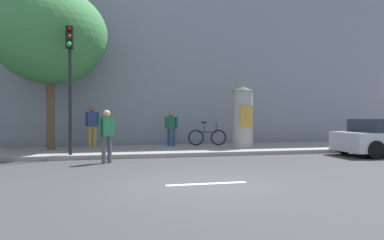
{
  "coord_description": "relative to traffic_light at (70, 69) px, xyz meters",
  "views": [
    {
      "loc": [
        -2.04,
        -7.26,
        1.46
      ],
      "look_at": [
        0.14,
        2.0,
        1.38
      ],
      "focal_mm": 32.41,
      "sensor_mm": 36.0,
      "label": 1
    }
  ],
  "objects": [
    {
      "name": "pedestrian_with_backpack",
      "position": [
        1.23,
        -1.26,
        -2.1
      ],
      "size": [
        0.51,
        0.5,
        1.68
      ],
      "color": "#4C4C51",
      "rests_on": "ground_plane"
    },
    {
      "name": "building_backdrop",
      "position": [
        3.4,
        6.76,
        2.64
      ],
      "size": [
        36.0,
        5.0,
        11.47
      ],
      "primitive_type": "cube",
      "color": "gray",
      "rests_on": "ground_plane"
    },
    {
      "name": "sidewalk_curb",
      "position": [
        3.4,
        1.76,
        -3.02
      ],
      "size": [
        36.0,
        4.0,
        0.15
      ],
      "primitive_type": "cube",
      "color": "gray",
      "rests_on": "ground_plane"
    },
    {
      "name": "traffic_light",
      "position": [
        0.0,
        0.0,
        0.0
      ],
      "size": [
        0.24,
        0.45,
        4.39
      ],
      "color": "black",
      "rests_on": "sidewalk_curb"
    },
    {
      "name": "ground_plane",
      "position": [
        3.4,
        -5.24,
        -3.1
      ],
      "size": [
        80.0,
        80.0,
        0.0
      ],
      "primitive_type": "plane",
      "color": "#38383A"
    },
    {
      "name": "poster_column",
      "position": [
        6.86,
        1.42,
        -1.62
      ],
      "size": [
        0.96,
        0.96,
        2.62
      ],
      "color": "#9E9B93",
      "rests_on": "sidewalk_curb"
    },
    {
      "name": "street_tree",
      "position": [
        -0.99,
        2.35,
        1.6
      ],
      "size": [
        4.52,
        4.52,
        6.48
      ],
      "color": "brown",
      "rests_on": "sidewalk_curb"
    },
    {
      "name": "pedestrian_near_pole",
      "position": [
        0.58,
        3.13,
        -1.89
      ],
      "size": [
        0.58,
        0.41,
        1.78
      ],
      "color": "#B78C33",
      "rests_on": "sidewalk_curb"
    },
    {
      "name": "lane_markings",
      "position": [
        3.4,
        -5.24,
        -3.09
      ],
      "size": [
        25.8,
        0.16,
        0.01
      ],
      "color": "silver",
      "rests_on": "ground_plane"
    },
    {
      "name": "pedestrian_in_red_top",
      "position": [
        4.01,
        2.84,
        -2.05
      ],
      "size": [
        0.55,
        0.42,
        1.53
      ],
      "color": "navy",
      "rests_on": "sidewalk_curb"
    },
    {
      "name": "bicycle_leaning",
      "position": [
        5.67,
        2.78,
        -2.56
      ],
      "size": [
        1.77,
        0.22,
        1.09
      ],
      "color": "black",
      "rests_on": "sidewalk_curb"
    }
  ]
}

